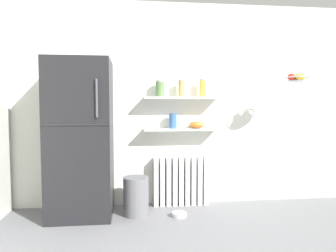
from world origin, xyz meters
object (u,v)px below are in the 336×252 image
(radiator, at_px, (181,181))
(trash_bin, at_px, (136,196))
(hanging_fruit_basket, at_px, (297,78))
(storage_jar_0, at_px, (160,89))
(storage_jar_2, at_px, (203,88))
(refrigerator, at_px, (81,139))
(vase, at_px, (173,121))
(storage_jar_1, at_px, (182,88))
(pet_food_bowl, at_px, (179,215))
(shelf_bowl, at_px, (197,125))

(radiator, bearing_deg, trash_bin, -152.25)
(radiator, height_order, hanging_fruit_basket, hanging_fruit_basket)
(storage_jar_0, xyz_separation_m, hanging_fruit_basket, (1.57, -0.42, 0.12))
(storage_jar_2, relative_size, trash_bin, 0.50)
(storage_jar_0, relative_size, trash_bin, 0.45)
(refrigerator, distance_m, storage_jar_0, 1.13)
(vase, bearing_deg, storage_jar_0, 180.00)
(storage_jar_1, height_order, storage_jar_2, storage_jar_2)
(pet_food_bowl, bearing_deg, vase, 93.39)
(vase, relative_size, shelf_bowl, 0.96)
(trash_bin, relative_size, hanging_fruit_basket, 1.58)
(radiator, distance_m, shelf_bowl, 0.76)
(radiator, distance_m, trash_bin, 0.66)
(refrigerator, relative_size, shelf_bowl, 9.16)
(storage_jar_1, xyz_separation_m, pet_food_bowl, (-0.09, -0.40, -1.48))
(radiator, height_order, storage_jar_1, storage_jar_1)
(trash_bin, bearing_deg, pet_food_bowl, -13.48)
(shelf_bowl, bearing_deg, vase, 180.00)
(storage_jar_2, distance_m, pet_food_bowl, 1.58)
(storage_jar_2, relative_size, hanging_fruit_basket, 0.79)
(storage_jar_1, height_order, pet_food_bowl, storage_jar_1)
(hanging_fruit_basket, bearing_deg, trash_bin, 175.62)
(pet_food_bowl, bearing_deg, refrigerator, 171.05)
(storage_jar_1, bearing_deg, shelf_bowl, 0.00)
(trash_bin, bearing_deg, storage_jar_1, 25.39)
(radiator, xyz_separation_m, storage_jar_1, (0.00, -0.03, 1.19))
(storage_jar_1, relative_size, trash_bin, 0.48)
(refrigerator, distance_m, radiator, 1.37)
(vase, distance_m, trash_bin, 1.03)
(hanging_fruit_basket, bearing_deg, shelf_bowl, 159.08)
(storage_jar_2, bearing_deg, shelf_bowl, 180.00)
(storage_jar_0, bearing_deg, vase, 0.00)
(radiator, bearing_deg, storage_jar_1, -90.00)
(refrigerator, distance_m, shelf_bowl, 1.44)
(radiator, distance_m, storage_jar_2, 1.23)
(storage_jar_0, xyz_separation_m, trash_bin, (-0.31, -0.28, -1.27))
(shelf_bowl, bearing_deg, refrigerator, -171.24)
(storage_jar_2, bearing_deg, radiator, 173.69)
(shelf_bowl, height_order, hanging_fruit_basket, hanging_fruit_basket)
(radiator, bearing_deg, vase, -164.61)
(radiator, distance_m, storage_jar_0, 1.22)
(refrigerator, bearing_deg, shelf_bowl, 8.76)
(storage_jar_0, height_order, storage_jar_1, storage_jar_1)
(storage_jar_1, relative_size, storage_jar_2, 0.96)
(refrigerator, xyz_separation_m, storage_jar_1, (1.21, 0.22, 0.60))
(storage_jar_1, bearing_deg, hanging_fruit_basket, -17.95)
(shelf_bowl, bearing_deg, storage_jar_0, 180.00)
(refrigerator, height_order, vase, refrigerator)
(hanging_fruit_basket, bearing_deg, pet_food_bowl, 178.97)
(refrigerator, relative_size, hanging_fruit_basket, 6.35)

